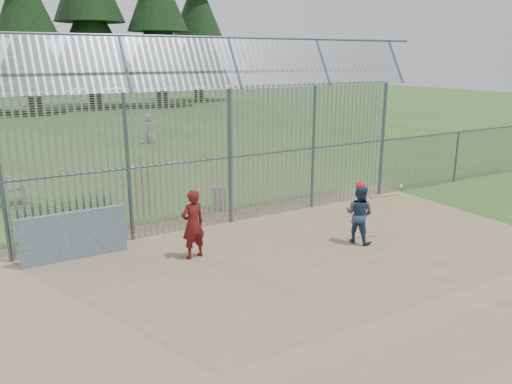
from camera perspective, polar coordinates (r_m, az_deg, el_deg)
ground at (r=12.26m, az=4.75°, el=-8.01°), size 120.00×120.00×0.00m
dirt_infield at (r=11.89m, az=6.15°, el=-8.77°), size 14.00×10.00×0.02m
dugout_wall at (r=12.95m, az=-20.07°, el=-4.69°), size 2.50×0.12×1.20m
batter at (r=13.45m, az=11.71°, el=-2.50°), size 0.85×0.94×1.57m
onlooker at (r=12.25m, az=-7.22°, el=-3.67°), size 0.69×0.51×1.73m
bg_kid_standing at (r=29.41m, az=-12.06°, el=7.11°), size 0.98×0.95×1.69m
bg_kid_seated at (r=28.33m, az=-12.29°, el=5.89°), size 0.49×0.24×0.80m
batting_gear at (r=13.36m, az=12.55°, el=0.42°), size 1.58×0.40×0.48m
trash_can at (r=16.38m, az=-4.34°, el=-0.57°), size 0.56×0.56×0.82m
backstop_fence at (r=15.33m, az=3.17°, el=5.94°), size 20.09×0.81×5.30m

